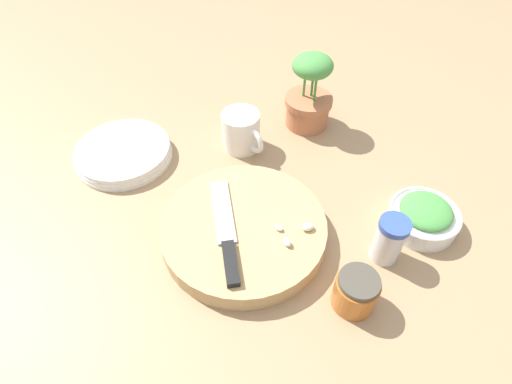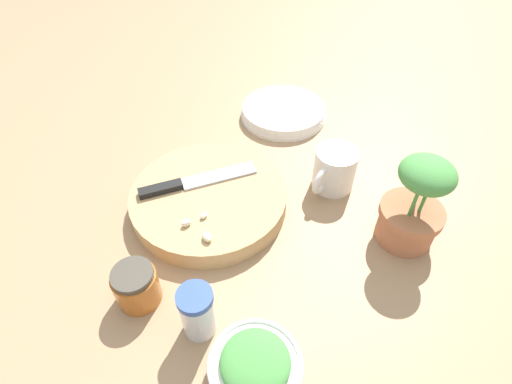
{
  "view_description": "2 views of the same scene",
  "coord_description": "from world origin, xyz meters",
  "px_view_note": "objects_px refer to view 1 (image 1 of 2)",
  "views": [
    {
      "loc": [
        0.32,
        -0.47,
        0.62
      ],
      "look_at": [
        0.04,
        -0.04,
        0.06
      ],
      "focal_mm": 28.0,
      "sensor_mm": 36.0,
      "label": 1
    },
    {
      "loc": [
        0.53,
        0.19,
        0.6
      ],
      "look_at": [
        0.03,
        -0.01,
        0.05
      ],
      "focal_mm": 28.0,
      "sensor_mm": 36.0,
      "label": 2
    }
  ],
  "objects_px": {
    "garlic_cloves": "(296,232)",
    "plate_stack": "(123,153)",
    "spice_jar": "(389,241)",
    "herb_bowl": "(424,216)",
    "coffee_mug": "(242,131)",
    "honey_jar": "(356,291)",
    "potted_herb": "(309,96)",
    "chef_knife": "(226,235)",
    "cutting_board": "(244,230)"
  },
  "relations": [
    {
      "from": "cutting_board",
      "to": "honey_jar",
      "type": "relative_size",
      "value": 4.29
    },
    {
      "from": "chef_knife",
      "to": "herb_bowl",
      "type": "distance_m",
      "value": 0.38
    },
    {
      "from": "chef_knife",
      "to": "coffee_mug",
      "type": "bearing_deg",
      "value": 76.56
    },
    {
      "from": "garlic_cloves",
      "to": "spice_jar",
      "type": "relative_size",
      "value": 0.76
    },
    {
      "from": "spice_jar",
      "to": "herb_bowl",
      "type": "bearing_deg",
      "value": 72.17
    },
    {
      "from": "chef_knife",
      "to": "cutting_board",
      "type": "bearing_deg",
      "value": 36.11
    },
    {
      "from": "honey_jar",
      "to": "herb_bowl",
      "type": "bearing_deg",
      "value": 78.61
    },
    {
      "from": "garlic_cloves",
      "to": "plate_stack",
      "type": "relative_size",
      "value": 0.34
    },
    {
      "from": "honey_jar",
      "to": "potted_herb",
      "type": "relative_size",
      "value": 0.39
    },
    {
      "from": "herb_bowl",
      "to": "plate_stack",
      "type": "relative_size",
      "value": 0.62
    },
    {
      "from": "garlic_cloves",
      "to": "potted_herb",
      "type": "bearing_deg",
      "value": 114.65
    },
    {
      "from": "coffee_mug",
      "to": "potted_herb",
      "type": "relative_size",
      "value": 0.64
    },
    {
      "from": "coffee_mug",
      "to": "chef_knife",
      "type": "bearing_deg",
      "value": -61.1
    },
    {
      "from": "spice_jar",
      "to": "plate_stack",
      "type": "height_order",
      "value": "spice_jar"
    },
    {
      "from": "garlic_cloves",
      "to": "herb_bowl",
      "type": "bearing_deg",
      "value": 44.61
    },
    {
      "from": "chef_knife",
      "to": "honey_jar",
      "type": "bearing_deg",
      "value": -35.83
    },
    {
      "from": "spice_jar",
      "to": "garlic_cloves",
      "type": "bearing_deg",
      "value": -154.52
    },
    {
      "from": "garlic_cloves",
      "to": "coffee_mug",
      "type": "height_order",
      "value": "coffee_mug"
    },
    {
      "from": "garlic_cloves",
      "to": "coffee_mug",
      "type": "bearing_deg",
      "value": 142.89
    },
    {
      "from": "cutting_board",
      "to": "plate_stack",
      "type": "relative_size",
      "value": 1.43
    },
    {
      "from": "coffee_mug",
      "to": "potted_herb",
      "type": "xyz_separation_m",
      "value": [
        0.09,
        0.16,
        0.03
      ]
    },
    {
      "from": "cutting_board",
      "to": "coffee_mug",
      "type": "xyz_separation_m",
      "value": [
        -0.15,
        0.21,
        0.02
      ]
    },
    {
      "from": "chef_knife",
      "to": "plate_stack",
      "type": "distance_m",
      "value": 0.35
    },
    {
      "from": "plate_stack",
      "to": "honey_jar",
      "type": "xyz_separation_m",
      "value": [
        0.58,
        -0.05,
        0.02
      ]
    },
    {
      "from": "chef_knife",
      "to": "herb_bowl",
      "type": "relative_size",
      "value": 1.45
    },
    {
      "from": "spice_jar",
      "to": "honey_jar",
      "type": "height_order",
      "value": "spice_jar"
    },
    {
      "from": "honey_jar",
      "to": "cutting_board",
      "type": "bearing_deg",
      "value": 176.44
    },
    {
      "from": "plate_stack",
      "to": "herb_bowl",
      "type": "bearing_deg",
      "value": 15.47
    },
    {
      "from": "spice_jar",
      "to": "coffee_mug",
      "type": "bearing_deg",
      "value": 163.67
    },
    {
      "from": "herb_bowl",
      "to": "honey_jar",
      "type": "distance_m",
      "value": 0.23
    },
    {
      "from": "garlic_cloves",
      "to": "plate_stack",
      "type": "xyz_separation_m",
      "value": [
        -0.45,
        0.01,
        -0.03
      ]
    },
    {
      "from": "coffee_mug",
      "to": "plate_stack",
      "type": "height_order",
      "value": "coffee_mug"
    },
    {
      "from": "spice_jar",
      "to": "coffee_mug",
      "type": "distance_m",
      "value": 0.41
    },
    {
      "from": "chef_knife",
      "to": "garlic_cloves",
      "type": "xyz_separation_m",
      "value": [
        0.1,
        0.07,
        0.0
      ]
    },
    {
      "from": "cutting_board",
      "to": "garlic_cloves",
      "type": "xyz_separation_m",
      "value": [
        0.09,
        0.03,
        0.03
      ]
    },
    {
      "from": "chef_knife",
      "to": "spice_jar",
      "type": "height_order",
      "value": "spice_jar"
    },
    {
      "from": "herb_bowl",
      "to": "chef_knife",
      "type": "bearing_deg",
      "value": -138.44
    },
    {
      "from": "coffee_mug",
      "to": "plate_stack",
      "type": "distance_m",
      "value": 0.27
    },
    {
      "from": "chef_knife",
      "to": "coffee_mug",
      "type": "height_order",
      "value": "coffee_mug"
    },
    {
      "from": "herb_bowl",
      "to": "potted_herb",
      "type": "distance_m",
      "value": 0.38
    },
    {
      "from": "potted_herb",
      "to": "garlic_cloves",
      "type": "bearing_deg",
      "value": -65.35
    },
    {
      "from": "plate_stack",
      "to": "garlic_cloves",
      "type": "bearing_deg",
      "value": -0.65
    },
    {
      "from": "spice_jar",
      "to": "potted_herb",
      "type": "height_order",
      "value": "potted_herb"
    },
    {
      "from": "spice_jar",
      "to": "potted_herb",
      "type": "relative_size",
      "value": 0.52
    },
    {
      "from": "chef_knife",
      "to": "potted_herb",
      "type": "bearing_deg",
      "value": 55.3
    },
    {
      "from": "plate_stack",
      "to": "potted_herb",
      "type": "xyz_separation_m",
      "value": [
        0.29,
        0.34,
        0.06
      ]
    },
    {
      "from": "herb_bowl",
      "to": "coffee_mug",
      "type": "height_order",
      "value": "coffee_mug"
    },
    {
      "from": "cutting_board",
      "to": "chef_knife",
      "type": "distance_m",
      "value": 0.05
    },
    {
      "from": "spice_jar",
      "to": "coffee_mug",
      "type": "xyz_separation_m",
      "value": [
        -0.39,
        0.11,
        -0.0
      ]
    },
    {
      "from": "garlic_cloves",
      "to": "herb_bowl",
      "type": "height_order",
      "value": "herb_bowl"
    }
  ]
}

